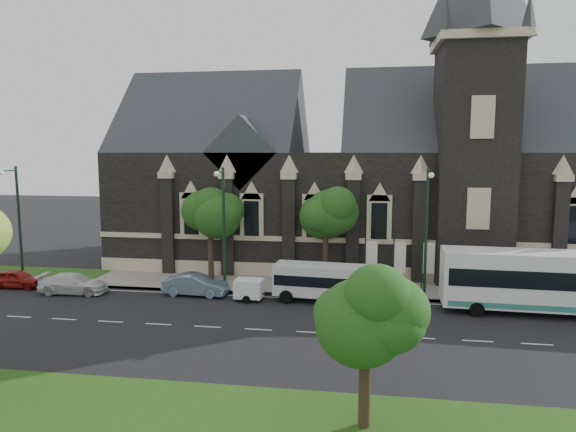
% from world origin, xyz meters
% --- Properties ---
extents(ground, '(160.00, 160.00, 0.00)m').
position_xyz_m(ground, '(0.00, 0.00, 0.00)').
color(ground, black).
rests_on(ground, ground).
extents(sidewalk, '(80.00, 5.00, 0.15)m').
position_xyz_m(sidewalk, '(0.00, 9.50, 0.07)').
color(sidewalk, gray).
rests_on(sidewalk, ground).
extents(museum, '(40.00, 17.70, 29.90)m').
position_xyz_m(museum, '(5.12, 18.78, 8.17)').
color(museum, black).
rests_on(museum, ground).
extents(tree_park_east, '(3.40, 3.40, 6.28)m').
position_xyz_m(tree_park_east, '(6.18, -9.32, 4.62)').
color(tree_park_east, black).
rests_on(tree_park_east, ground).
extents(tree_walk_right, '(4.08, 4.08, 7.80)m').
position_xyz_m(tree_walk_right, '(3.21, 10.71, 5.82)').
color(tree_walk_right, black).
rests_on(tree_walk_right, ground).
extents(tree_walk_left, '(3.91, 3.91, 7.64)m').
position_xyz_m(tree_walk_left, '(-5.80, 10.70, 5.73)').
color(tree_walk_left, black).
rests_on(tree_walk_left, ground).
extents(street_lamp_near, '(0.36, 1.88, 9.00)m').
position_xyz_m(street_lamp_near, '(10.00, 7.09, 5.11)').
color(street_lamp_near, black).
rests_on(street_lamp_near, ground).
extents(street_lamp_mid, '(0.36, 1.88, 9.00)m').
position_xyz_m(street_lamp_mid, '(-4.00, 7.09, 5.11)').
color(street_lamp_mid, black).
rests_on(street_lamp_mid, ground).
extents(street_lamp_far, '(0.36, 1.88, 9.00)m').
position_xyz_m(street_lamp_far, '(-20.00, 7.09, 5.11)').
color(street_lamp_far, black).
rests_on(street_lamp_far, ground).
extents(banner_flag_left, '(0.90, 0.10, 4.00)m').
position_xyz_m(banner_flag_left, '(6.29, 9.00, 2.38)').
color(banner_flag_left, black).
rests_on(banner_flag_left, ground).
extents(banner_flag_center, '(0.90, 0.10, 4.00)m').
position_xyz_m(banner_flag_center, '(8.29, 9.00, 2.38)').
color(banner_flag_center, black).
rests_on(banner_flag_center, ground).
extents(banner_flag_right, '(0.90, 0.10, 4.00)m').
position_xyz_m(banner_flag_right, '(10.29, 9.00, 2.38)').
color(banner_flag_right, black).
rests_on(banner_flag_right, ground).
extents(tour_coach, '(13.52, 3.54, 3.91)m').
position_xyz_m(tour_coach, '(17.59, 5.43, 2.12)').
color(tour_coach, white).
rests_on(tour_coach, ground).
extents(shuttle_bus, '(6.68, 2.83, 2.52)m').
position_xyz_m(shuttle_bus, '(3.20, 6.04, 1.47)').
color(shuttle_bus, silver).
rests_on(shuttle_bus, ground).
extents(box_trailer, '(2.74, 1.61, 1.45)m').
position_xyz_m(box_trailer, '(-1.80, 5.55, 0.82)').
color(box_trailer, white).
rests_on(box_trailer, ground).
extents(sedan, '(4.66, 1.81, 1.51)m').
position_xyz_m(sedan, '(-5.81, 6.20, 0.76)').
color(sedan, '#7490A8').
rests_on(sedan, ground).
extents(car_far_red, '(4.02, 1.77, 1.35)m').
position_xyz_m(car_far_red, '(-19.68, 6.20, 0.67)').
color(car_far_red, maroon).
rests_on(car_far_red, ground).
extents(car_far_white, '(4.99, 2.33, 1.41)m').
position_xyz_m(car_far_white, '(-14.64, 5.38, 0.70)').
color(car_far_white, silver).
rests_on(car_far_white, ground).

